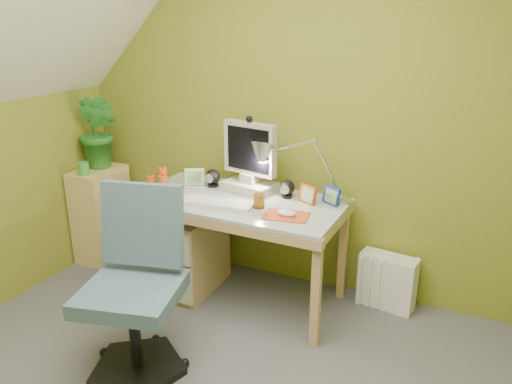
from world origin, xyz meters
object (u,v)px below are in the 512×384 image
at_px(task_chair, 131,291).
at_px(radiator, 387,281).
at_px(monitor, 250,154).
at_px(desk_lamp, 317,155).
at_px(potted_plant, 99,132).
at_px(side_ledge, 102,214).
at_px(desk, 239,250).

relative_size(task_chair, radiator, 2.73).
height_order(monitor, desk_lamp, desk_lamp).
bearing_deg(task_chair, potted_plant, 121.77).
xyz_separation_m(desk_lamp, task_chair, (-0.62, -1.07, -0.52)).
distance_m(potted_plant, radiator, 2.31).
relative_size(side_ledge, radiator, 2.01).
bearing_deg(desk_lamp, monitor, -174.64).
xyz_separation_m(desk, desk_lamp, (0.45, 0.18, 0.65)).
distance_m(desk, potted_plant, 1.40).
bearing_deg(desk, side_ledge, 176.34).
bearing_deg(radiator, task_chair, -123.79).
bearing_deg(radiator, desk_lamp, -157.00).
distance_m(desk_lamp, side_ledge, 1.81).
xyz_separation_m(task_chair, radiator, (1.09, 1.19, -0.31)).
relative_size(desk, potted_plant, 2.38).
xyz_separation_m(monitor, desk_lamp, (0.45, 0.00, 0.04)).
bearing_deg(desk_lamp, side_ledge, -172.65).
bearing_deg(monitor, desk, -78.71).
bearing_deg(side_ledge, desk, -5.58).
bearing_deg(task_chair, radiator, 34.50).
height_order(monitor, task_chair, monitor).
relative_size(side_ledge, task_chair, 0.73).
bearing_deg(desk_lamp, radiator, 19.64).
bearing_deg(radiator, side_ledge, -166.55).
distance_m(desk, side_ledge, 1.25).
bearing_deg(radiator, desk, -153.26).
bearing_deg(monitor, radiator, 18.72).
height_order(desk, task_chair, task_chair).
height_order(desk_lamp, side_ledge, desk_lamp).
distance_m(side_ledge, radiator, 2.18).
bearing_deg(radiator, potted_plant, -167.85).
bearing_deg(side_ledge, task_chair, -43.51).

